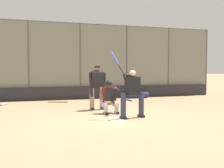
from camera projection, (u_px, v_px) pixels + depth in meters
name	position (u px, v px, depth m)	size (l,w,h in m)	color
ground_plane	(116.00, 120.00, 8.07)	(160.00, 160.00, 0.00)	#9E7F5B
home_plate_marker	(116.00, 120.00, 8.07)	(0.43, 0.43, 0.01)	white
backstop_fence	(80.00, 59.00, 13.82)	(15.77, 0.08, 4.01)	#515651
padding_wall	(81.00, 93.00, 13.82)	(15.37, 0.18, 0.65)	#28282D
bleachers_beyond	(88.00, 87.00, 16.58)	(10.98, 2.50, 1.48)	slate
batter_at_plate	(132.00, 92.00, 8.30)	(1.08, 0.58, 2.14)	#2D334C
catcher_behind_plate	(110.00, 96.00, 9.18)	(0.63, 0.74, 1.18)	#B7B7BC
umpire_home	(97.00, 86.00, 10.08)	(0.69, 0.42, 1.70)	gray
spare_bat_near_backstop	(129.00, 100.00, 13.08)	(0.19, 0.83, 0.07)	black
spare_bat_by_padding	(4.00, 104.00, 11.45)	(0.46, 0.81, 0.07)	black
spare_bat_third_base_side	(60.00, 102.00, 12.30)	(0.91, 0.17, 0.07)	black
fielding_glove_on_dirt	(109.00, 103.00, 11.63)	(0.33, 0.25, 0.12)	brown
equipment_bag_dugout_side	(138.00, 95.00, 14.28)	(1.33, 0.33, 0.33)	navy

